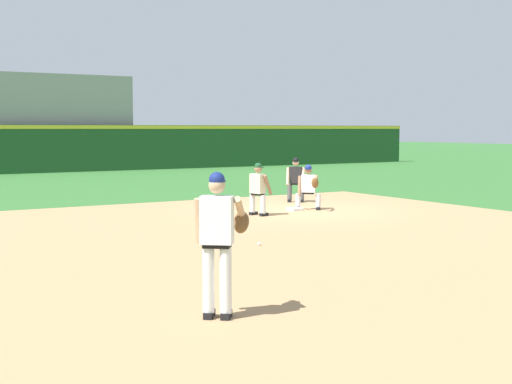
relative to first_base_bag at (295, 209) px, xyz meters
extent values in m
plane|color=#336B2D|center=(0.00, 0.00, -0.04)|extent=(160.00, 160.00, 0.00)
cube|color=tan|center=(-3.77, -4.65, -0.04)|extent=(18.00, 18.00, 0.01)
cube|color=white|center=(0.00, 0.00, 0.00)|extent=(0.38, 0.38, 0.09)
sphere|color=white|center=(-4.14, -4.75, -0.01)|extent=(0.07, 0.07, 0.07)
cube|color=black|center=(-7.60, -9.20, 0.00)|extent=(0.25, 0.27, 0.09)
cylinder|color=white|center=(-7.62, -9.23, 0.46)|extent=(0.15, 0.15, 0.84)
cube|color=black|center=(-7.43, -9.34, 0.00)|extent=(0.25, 0.27, 0.09)
cylinder|color=white|center=(-7.45, -9.37, 0.46)|extent=(0.15, 0.15, 0.84)
cube|color=black|center=(-7.54, -9.30, 0.90)|extent=(0.39, 0.37, 0.06)
cube|color=white|center=(-7.54, -9.30, 1.22)|extent=(0.46, 0.44, 0.60)
sphere|color=tan|center=(-7.53, -9.28, 1.65)|extent=(0.21, 0.21, 0.21)
sphere|color=navy|center=(-7.53, -9.28, 1.72)|extent=(0.20, 0.20, 0.20)
cube|color=navy|center=(-7.47, -9.21, 1.69)|extent=(0.20, 0.19, 0.02)
cylinder|color=tan|center=(-7.69, -9.08, 1.19)|extent=(0.19, 0.20, 0.59)
cylinder|color=tan|center=(-7.16, -9.22, 1.31)|extent=(0.40, 0.47, 0.41)
ellipsoid|color=brown|center=(-7.11, -9.16, 1.14)|extent=(0.34, 0.36, 0.34)
cube|color=black|center=(0.70, -0.19, 0.00)|extent=(0.25, 0.27, 0.09)
cylinder|color=white|center=(0.72, -0.16, 0.23)|extent=(0.15, 0.15, 0.40)
cube|color=black|center=(0.24, 0.20, 0.00)|extent=(0.25, 0.27, 0.09)
cylinder|color=white|center=(0.27, 0.23, 0.23)|extent=(0.15, 0.15, 0.40)
cube|color=black|center=(0.50, 0.04, 0.46)|extent=(0.39, 0.37, 0.06)
cube|color=white|center=(0.50, 0.04, 0.73)|extent=(0.46, 0.44, 0.52)
sphere|color=#9E7051|center=(0.48, 0.02, 1.12)|extent=(0.21, 0.21, 0.21)
sphere|color=navy|center=(0.48, 0.02, 1.20)|extent=(0.20, 0.20, 0.20)
cube|color=navy|center=(0.42, -0.04, 1.17)|extent=(0.20, 0.19, 0.02)
cylinder|color=#9E7051|center=(0.41, -0.44, 0.88)|extent=(0.45, 0.50, 0.24)
cylinder|color=#9E7051|center=(0.24, 0.13, 0.67)|extent=(0.22, 0.24, 0.58)
ellipsoid|color=brown|center=(0.27, -0.60, 0.80)|extent=(0.29, 0.30, 0.35)
cube|color=black|center=(-1.56, -0.23, 0.00)|extent=(0.28, 0.18, 0.09)
cylinder|color=white|center=(-1.60, -0.24, 0.28)|extent=(0.15, 0.15, 0.50)
cube|color=black|center=(-1.45, -0.61, 0.00)|extent=(0.28, 0.18, 0.09)
cylinder|color=white|center=(-1.49, -0.62, 0.28)|extent=(0.15, 0.15, 0.50)
cube|color=black|center=(-1.54, -0.43, 0.55)|extent=(0.28, 0.38, 0.06)
cube|color=beige|center=(-1.54, -0.43, 0.85)|extent=(0.34, 0.45, 0.54)
sphere|color=#9E7051|center=(-1.52, -0.43, 1.25)|extent=(0.21, 0.21, 0.21)
sphere|color=#194C28|center=(-1.52, -0.43, 1.32)|extent=(0.20, 0.20, 0.20)
cube|color=#194C28|center=(-1.44, -0.40, 1.29)|extent=(0.15, 0.19, 0.02)
cylinder|color=#9E7051|center=(-1.47, -0.15, 0.81)|extent=(0.34, 0.17, 0.56)
cylinder|color=#9E7051|center=(-1.33, -0.63, 0.81)|extent=(0.34, 0.17, 0.56)
cube|color=black|center=(1.55, 1.88, 0.00)|extent=(0.25, 0.27, 0.09)
cylinder|color=#515154|center=(1.57, 1.91, 0.28)|extent=(0.15, 0.15, 0.50)
cube|color=black|center=(1.23, 2.13, 0.00)|extent=(0.25, 0.27, 0.09)
cylinder|color=#515154|center=(1.26, 2.16, 0.28)|extent=(0.15, 0.15, 0.50)
cube|color=black|center=(1.42, 2.04, 0.55)|extent=(0.39, 0.37, 0.06)
cube|color=#232326|center=(1.42, 2.04, 0.85)|extent=(0.46, 0.44, 0.54)
sphere|color=#DBB28E|center=(1.40, 2.02, 1.25)|extent=(0.21, 0.21, 0.21)
sphere|color=black|center=(1.40, 2.02, 1.32)|extent=(0.20, 0.20, 0.20)
cube|color=black|center=(1.35, 1.95, 1.29)|extent=(0.20, 0.19, 0.02)
cylinder|color=#DBB28E|center=(1.52, 1.77, 0.81)|extent=(0.27, 0.31, 0.56)
cylinder|color=#DBB28E|center=(1.13, 2.08, 0.81)|extent=(0.27, 0.31, 0.56)
cube|color=#1E4C23|center=(0.00, 22.00, 1.26)|extent=(48.00, 0.50, 2.60)
cube|color=gold|center=(0.00, 21.98, 2.44)|extent=(48.00, 0.54, 0.20)
cube|color=gray|center=(0.00, 25.32, 2.68)|extent=(7.98, 5.05, 5.45)
cube|color=gray|center=(0.00, 23.62, 2.69)|extent=(7.58, 0.85, 0.06)
cube|color=#236038|center=(-3.29, 23.47, 2.90)|extent=(0.47, 0.20, 0.44)
cube|color=#236038|center=(-2.69, 23.47, 2.90)|extent=(0.47, 0.20, 0.44)
cube|color=#236038|center=(-2.09, 23.47, 2.90)|extent=(0.47, 0.20, 0.44)
cube|color=#236038|center=(-1.50, 23.47, 2.90)|extent=(0.47, 0.20, 0.44)
cube|color=#236038|center=(-0.90, 23.47, 2.90)|extent=(0.47, 0.20, 0.44)
cube|color=#236038|center=(-0.30, 23.47, 2.90)|extent=(0.47, 0.20, 0.44)
cube|color=#236038|center=(0.30, 23.47, 2.90)|extent=(0.47, 0.20, 0.44)
cube|color=#236038|center=(0.90, 23.47, 2.90)|extent=(0.47, 0.20, 0.44)
cube|color=#236038|center=(1.50, 23.47, 2.90)|extent=(0.47, 0.20, 0.44)
cube|color=#236038|center=(2.09, 23.47, 2.90)|extent=(0.47, 0.20, 0.44)
cube|color=#236038|center=(2.69, 23.47, 2.90)|extent=(0.47, 0.20, 0.44)
cube|color=#236038|center=(3.29, 23.47, 2.90)|extent=(0.47, 0.20, 0.44)
cube|color=gray|center=(0.00, 24.47, 3.23)|extent=(7.58, 0.85, 0.06)
cube|color=#236038|center=(-2.69, 24.32, 3.45)|extent=(0.47, 0.20, 0.44)
cube|color=#236038|center=(-2.09, 24.32, 3.45)|extent=(0.47, 0.20, 0.44)
cube|color=#236038|center=(-1.50, 24.32, 3.45)|extent=(0.47, 0.20, 0.44)
cube|color=#236038|center=(-0.90, 24.32, 3.45)|extent=(0.47, 0.20, 0.44)
cube|color=#236038|center=(-0.30, 24.32, 3.45)|extent=(0.47, 0.20, 0.44)
cube|color=#236038|center=(0.30, 24.32, 3.45)|extent=(0.47, 0.20, 0.44)
cube|color=#236038|center=(0.90, 24.32, 3.45)|extent=(0.47, 0.20, 0.44)
cube|color=#236038|center=(1.50, 24.32, 3.45)|extent=(0.47, 0.20, 0.44)
cube|color=#236038|center=(2.09, 24.32, 3.45)|extent=(0.47, 0.20, 0.44)
cube|color=#236038|center=(2.69, 24.32, 3.45)|extent=(0.47, 0.20, 0.44)
cube|color=#236038|center=(3.29, 24.32, 3.45)|extent=(0.47, 0.20, 0.44)
cube|color=gray|center=(0.00, 25.32, 3.79)|extent=(7.58, 0.85, 0.06)
cube|color=#236038|center=(-2.69, 25.17, 4.00)|extent=(0.47, 0.20, 0.44)
cube|color=#236038|center=(-2.09, 25.17, 4.00)|extent=(0.47, 0.20, 0.44)
cube|color=#236038|center=(-1.50, 25.17, 4.00)|extent=(0.47, 0.20, 0.44)
cube|color=#236038|center=(-0.90, 25.17, 4.00)|extent=(0.47, 0.20, 0.44)
cube|color=#236038|center=(-0.30, 25.17, 4.00)|extent=(0.47, 0.20, 0.44)
cube|color=#236038|center=(0.30, 25.17, 4.00)|extent=(0.47, 0.20, 0.44)
cube|color=#236038|center=(0.90, 25.17, 4.00)|extent=(0.47, 0.20, 0.44)
cube|color=#236038|center=(1.50, 25.17, 4.00)|extent=(0.47, 0.20, 0.44)
cube|color=#236038|center=(2.09, 25.17, 4.00)|extent=(0.47, 0.20, 0.44)
cube|color=#236038|center=(2.69, 25.17, 4.00)|extent=(0.47, 0.20, 0.44)
cube|color=#236038|center=(3.29, 25.17, 4.00)|extent=(0.47, 0.20, 0.44)
cube|color=gray|center=(0.00, 26.18, 4.34)|extent=(7.58, 0.85, 0.06)
cube|color=#236038|center=(-2.69, 26.02, 4.55)|extent=(0.47, 0.20, 0.44)
cube|color=#236038|center=(-2.09, 26.02, 4.55)|extent=(0.47, 0.20, 0.44)
cube|color=#236038|center=(-1.50, 26.02, 4.55)|extent=(0.47, 0.20, 0.44)
cube|color=#236038|center=(-0.90, 26.02, 4.55)|extent=(0.47, 0.20, 0.44)
cube|color=#236038|center=(-0.30, 26.02, 4.55)|extent=(0.47, 0.20, 0.44)
cube|color=#236038|center=(0.30, 26.02, 4.55)|extent=(0.47, 0.20, 0.44)
cube|color=#236038|center=(0.90, 26.02, 4.55)|extent=(0.47, 0.20, 0.44)
cube|color=#236038|center=(1.50, 26.02, 4.55)|extent=(0.47, 0.20, 0.44)
cube|color=#236038|center=(2.09, 26.02, 4.55)|extent=(0.47, 0.20, 0.44)
cube|color=#236038|center=(2.69, 26.02, 4.55)|extent=(0.47, 0.20, 0.44)
cube|color=#236038|center=(3.29, 26.02, 4.55)|extent=(0.47, 0.20, 0.44)
cube|color=gray|center=(0.00, 27.02, 4.89)|extent=(7.58, 0.85, 0.06)
cube|color=#236038|center=(-2.69, 26.87, 5.10)|extent=(0.47, 0.20, 0.44)
cube|color=#236038|center=(-2.09, 26.87, 5.10)|extent=(0.47, 0.20, 0.44)
cube|color=#236038|center=(-1.50, 26.87, 5.10)|extent=(0.47, 0.20, 0.44)
cube|color=#236038|center=(-0.90, 26.87, 5.10)|extent=(0.47, 0.20, 0.44)
cube|color=#236038|center=(-0.30, 26.87, 5.10)|extent=(0.47, 0.20, 0.44)
cube|color=#236038|center=(0.30, 26.87, 5.10)|extent=(0.47, 0.20, 0.44)
cube|color=#236038|center=(0.90, 26.87, 5.10)|extent=(0.47, 0.20, 0.44)
cube|color=#236038|center=(1.50, 26.87, 5.10)|extent=(0.47, 0.20, 0.44)
cube|color=#236038|center=(2.09, 26.87, 5.10)|extent=(0.47, 0.20, 0.44)
cube|color=#236038|center=(2.69, 26.87, 5.10)|extent=(0.47, 0.20, 0.44)
cube|color=#236038|center=(3.29, 26.87, 5.10)|extent=(0.47, 0.20, 0.44)
camera|label=1|loc=(-11.68, -17.08, 2.35)|focal=50.00mm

